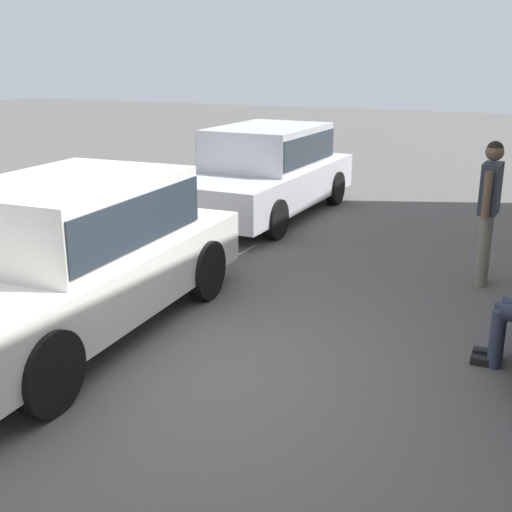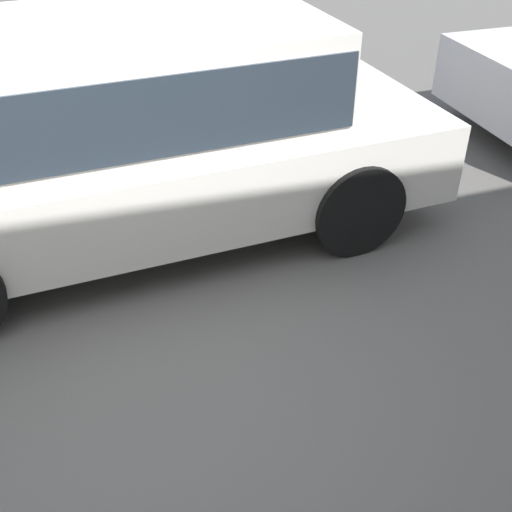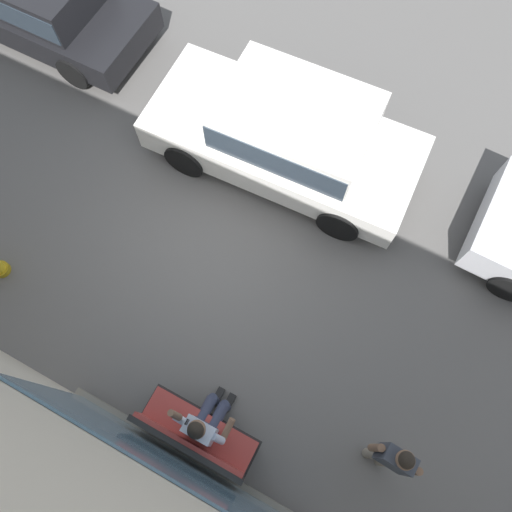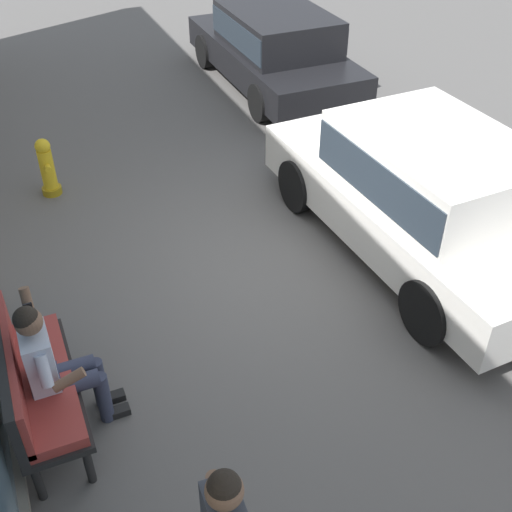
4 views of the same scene
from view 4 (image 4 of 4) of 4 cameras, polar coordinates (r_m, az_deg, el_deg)
ground_plane at (r=7.50m, az=2.09°, el=-0.53°), size 60.00×60.00×0.00m
bench at (r=5.66m, az=-19.54°, el=-10.29°), size 1.57×0.55×1.03m
person_on_phone at (r=5.54m, az=-17.46°, el=-9.15°), size 0.73×0.74×1.37m
parked_car_mid at (r=7.49m, az=14.84°, el=5.75°), size 4.38×2.04×1.53m
parked_car_far at (r=11.88m, az=1.67°, el=18.21°), size 4.22×1.85×1.37m
fire_hydrant at (r=9.01m, az=-18.07°, el=7.45°), size 0.38×0.26×0.81m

